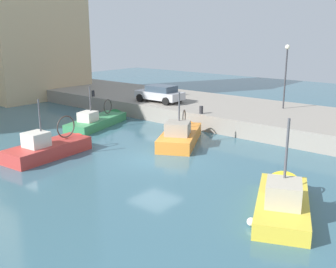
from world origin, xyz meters
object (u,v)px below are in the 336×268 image
at_px(fishing_boat_red, 53,153).
at_px(fishing_boat_orange, 181,140).
at_px(fishing_boat_green, 100,124).
at_px(parked_car_silver, 160,93).
at_px(mooring_bollard_mid, 93,93).
at_px(quay_streetlamp, 286,66).
at_px(mooring_bollard_south, 201,110).
at_px(fishing_boat_yellow, 282,205).

xyz_separation_m(fishing_boat_red, fishing_boat_orange, (7.02, -4.01, 0.01)).
bearing_deg(fishing_boat_red, fishing_boat_green, 28.37).
bearing_deg(fishing_boat_orange, fishing_boat_red, 150.26).
height_order(parked_car_silver, mooring_bollard_mid, parked_car_silver).
bearing_deg(parked_car_silver, quay_streetlamp, -66.92).
bearing_deg(quay_streetlamp, mooring_bollard_south, 146.37).
bearing_deg(fishing_boat_yellow, quay_streetlamp, 24.22).
distance_m(fishing_boat_red, mooring_bollard_mid, 13.82).
bearing_deg(parked_car_silver, fishing_boat_yellow, -123.84).
relative_size(fishing_boat_orange, parked_car_silver, 1.54).
distance_m(fishing_boat_yellow, fishing_boat_red, 13.51).
bearing_deg(fishing_boat_yellow, fishing_boat_red, 97.31).
bearing_deg(fishing_boat_red, mooring_bollard_south, -16.64).
relative_size(fishing_boat_yellow, parked_car_silver, 1.51).
bearing_deg(fishing_boat_orange, mooring_bollard_south, 13.91).
distance_m(fishing_boat_green, parked_car_silver, 6.00).
distance_m(fishing_boat_orange, parked_car_silver, 8.39).
bearing_deg(fishing_boat_yellow, fishing_boat_orange, 60.56).
xyz_separation_m(fishing_boat_green, mooring_bollard_mid, (3.83, 5.24, 1.39)).
height_order(fishing_boat_yellow, parked_car_silver, fishing_boat_yellow).
relative_size(fishing_boat_yellow, mooring_bollard_mid, 11.44).
bearing_deg(fishing_boat_yellow, mooring_bollard_mid, 68.43).
height_order(fishing_boat_red, mooring_bollard_south, fishing_boat_red).
distance_m(fishing_boat_yellow, fishing_boat_orange, 10.79).
bearing_deg(mooring_bollard_south, fishing_boat_red, 163.36).
distance_m(mooring_bollard_mid, quay_streetlamp, 17.00).
height_order(fishing_boat_green, fishing_boat_yellow, fishing_boat_yellow).
relative_size(fishing_boat_green, fishing_boat_orange, 1.07).
bearing_deg(fishing_boat_orange, quay_streetlamp, -17.54).
height_order(mooring_bollard_south, quay_streetlamp, quay_streetlamp).
bearing_deg(quay_streetlamp, fishing_boat_red, 156.88).
xyz_separation_m(fishing_boat_red, parked_car_silver, (12.25, 2.30, 1.81)).
relative_size(fishing_boat_yellow, mooring_bollard_south, 11.44).
relative_size(fishing_boat_red, mooring_bollard_mid, 10.88).
xyz_separation_m(mooring_bollard_south, mooring_bollard_mid, (0.00, 12.00, 0.00)).
height_order(mooring_bollard_mid, quay_streetlamp, quay_streetlamp).
xyz_separation_m(parked_car_silver, mooring_bollard_mid, (-1.73, 6.55, -0.45)).
bearing_deg(fishing_boat_orange, parked_car_silver, 50.37).
xyz_separation_m(fishing_boat_orange, mooring_bollard_mid, (3.50, 12.87, 1.35)).
bearing_deg(quay_streetlamp, fishing_boat_orange, 162.46).
xyz_separation_m(fishing_boat_green, parked_car_silver, (5.56, -1.31, 1.83)).
relative_size(mooring_bollard_south, mooring_bollard_mid, 1.00).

